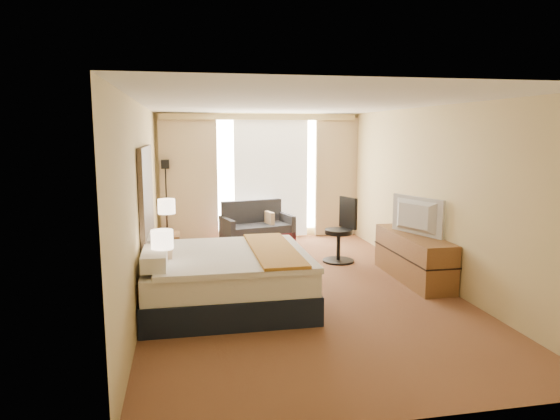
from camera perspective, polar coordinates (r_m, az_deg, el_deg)
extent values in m
cube|color=#4F2316|center=(7.35, 1.77, -8.69)|extent=(4.20, 7.00, 0.02)
cube|color=silver|center=(7.01, 1.87, 12.00)|extent=(4.20, 7.00, 0.02)
cube|color=tan|center=(10.48, -2.44, 3.87)|extent=(4.20, 0.02, 2.60)
cube|color=tan|center=(3.79, 13.68, -5.48)|extent=(4.20, 0.02, 2.60)
cube|color=tan|center=(6.91, -15.42, 0.92)|extent=(0.02, 7.00, 2.60)
cube|color=tan|center=(7.80, 17.04, 1.73)|extent=(0.02, 7.00, 2.60)
cube|color=black|center=(7.11, -14.98, 0.99)|extent=(0.06, 1.85, 1.50)
cube|color=brown|center=(6.11, -13.57, -9.95)|extent=(0.45, 0.52, 0.55)
cube|color=brown|center=(8.51, -12.86, -4.54)|extent=(0.45, 0.52, 0.55)
cube|color=brown|center=(7.85, 14.98, -5.19)|extent=(0.50, 1.80, 0.70)
cube|color=white|center=(10.49, -1.06, 3.99)|extent=(2.30, 0.02, 2.30)
cube|color=#C9B48E|center=(10.25, -10.39, 3.45)|extent=(1.15, 0.09, 2.50)
cube|color=#C9B48E|center=(10.74, 6.42, 3.79)|extent=(0.90, 0.09, 2.50)
cube|color=white|center=(10.46, -1.02, 3.70)|extent=(1.55, 0.04, 2.50)
cube|color=tan|center=(10.29, -2.35, 10.58)|extent=(4.00, 0.16, 0.12)
cube|color=black|center=(6.56, -6.11, -9.36)|extent=(2.07, 1.87, 0.35)
cube|color=white|center=(6.46, -6.16, -6.66)|extent=(2.02, 1.82, 0.30)
cube|color=white|center=(6.43, -5.48, -5.15)|extent=(1.89, 1.89, 0.07)
cube|color=#B9752A|center=(6.48, -0.78, -4.54)|extent=(0.54, 1.89, 0.04)
cube|color=white|center=(5.94, -14.13, -5.34)|extent=(0.28, 0.77, 0.18)
cube|color=white|center=(6.82, -13.73, -3.48)|extent=(0.28, 0.77, 0.18)
cube|color=beige|center=(6.37, -12.69, -3.97)|extent=(0.10, 0.41, 0.35)
cube|color=#5A1922|center=(9.98, -2.60, -3.23)|extent=(1.50, 1.04, 0.24)
cube|color=#2C2C31|center=(9.90, -2.50, -2.15)|extent=(1.37, 0.87, 0.16)
cube|color=#2C2C31|center=(10.16, -3.24, -0.36)|extent=(1.26, 0.44, 0.54)
cube|color=#2C2C31|center=(9.72, -6.07, -2.23)|extent=(0.27, 0.73, 0.44)
cube|color=#2C2C31|center=(10.19, 0.69, -1.66)|extent=(0.27, 0.73, 0.44)
cube|color=beige|center=(9.96, -1.21, -1.11)|extent=(0.16, 0.35, 0.31)
cube|color=black|center=(10.30, -12.69, -3.69)|extent=(0.21, 0.21, 0.02)
cylinder|color=black|center=(10.17, -12.83, 0.51)|extent=(0.03, 0.03, 1.50)
cube|color=black|center=(10.08, -12.99, 5.13)|extent=(0.15, 0.15, 0.17)
cylinder|color=black|center=(8.73, 6.66, -5.77)|extent=(0.54, 0.54, 0.03)
cylinder|color=black|center=(8.67, 6.69, -4.08)|extent=(0.06, 0.06, 0.49)
cylinder|color=black|center=(8.62, 6.72, -2.47)|extent=(0.48, 0.48, 0.08)
cube|color=black|center=(8.68, 7.79, -0.31)|extent=(0.20, 0.43, 0.54)
cube|color=black|center=(6.09, -13.18, -7.11)|extent=(0.09, 0.09, 0.04)
cylinder|color=black|center=(6.04, -13.24, -5.47)|extent=(0.03, 0.03, 0.32)
cylinder|color=#FFE1BF|center=(5.99, -13.32, -3.30)|extent=(0.26, 0.26, 0.22)
cube|color=black|center=(8.42, -12.74, -2.62)|extent=(0.10, 0.10, 0.04)
cylinder|color=black|center=(8.39, -12.79, -1.31)|extent=(0.03, 0.03, 0.35)
cylinder|color=#FFE1BF|center=(8.35, -12.85, 0.41)|extent=(0.28, 0.28, 0.24)
cube|color=#89ACD4|center=(5.99, -12.65, -6.98)|extent=(0.15, 0.15, 0.11)
cube|color=black|center=(8.28, -12.65, -2.73)|extent=(0.17, 0.14, 0.06)
imported|color=black|center=(7.67, 14.93, -0.68)|extent=(0.47, 0.97, 0.57)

